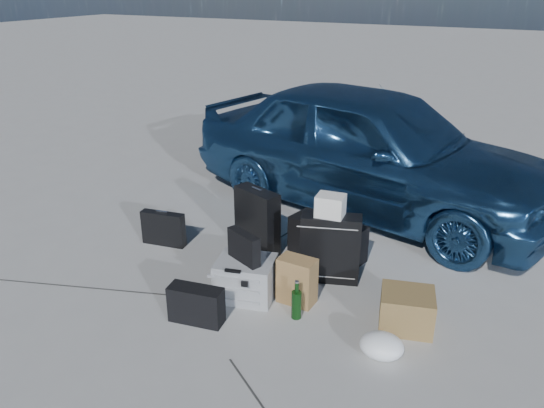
# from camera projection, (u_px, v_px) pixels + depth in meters

# --- Properties ---
(ground) EXTENTS (60.00, 60.00, 0.00)m
(ground) POSITION_uv_depth(u_px,v_px,m) (250.00, 302.00, 4.67)
(ground) COLOR #A1A19D
(ground) RESTS_ON ground
(car) EXTENTS (4.73, 2.66, 1.52)m
(car) POSITION_uv_depth(u_px,v_px,m) (370.00, 148.00, 6.32)
(car) COLOR #2E6197
(car) RESTS_ON ground
(pelican_case) EXTENTS (0.58, 0.51, 0.36)m
(pelican_case) POSITION_uv_depth(u_px,v_px,m) (246.00, 278.00, 4.69)
(pelican_case) COLOR #A1A3A6
(pelican_case) RESTS_ON ground
(laptop_bag) EXTENTS (0.36, 0.23, 0.27)m
(laptop_bag) POSITION_uv_depth(u_px,v_px,m) (244.00, 247.00, 4.56)
(laptop_bag) COLOR black
(laptop_bag) RESTS_ON pelican_case
(briefcase) EXTENTS (0.48, 0.18, 0.37)m
(briefcase) POSITION_uv_depth(u_px,v_px,m) (163.00, 229.00, 5.61)
(briefcase) COLOR black
(briefcase) RESTS_ON ground
(suitcase_left) EXTENTS (0.55, 0.35, 0.67)m
(suitcase_left) POSITION_uv_depth(u_px,v_px,m) (257.00, 221.00, 5.43)
(suitcase_left) COLOR black
(suitcase_left) RESTS_ON ground
(suitcase_right) EXTENTS (0.58, 0.36, 0.66)m
(suitcase_right) POSITION_uv_depth(u_px,v_px,m) (330.00, 248.00, 4.89)
(suitcase_right) COLOR black
(suitcase_right) RESTS_ON ground
(white_carton) EXTENTS (0.27, 0.22, 0.20)m
(white_carton) POSITION_uv_depth(u_px,v_px,m) (330.00, 206.00, 4.73)
(white_carton) COLOR silver
(white_carton) RESTS_ON suitcase_right
(duffel_bag) EXTENTS (0.82, 0.49, 0.38)m
(duffel_bag) POSITION_uv_depth(u_px,v_px,m) (327.00, 239.00, 5.37)
(duffel_bag) COLOR black
(duffel_bag) RESTS_ON ground
(flat_box_white) EXTENTS (0.39, 0.30, 0.06)m
(flat_box_white) POSITION_uv_depth(u_px,v_px,m) (330.00, 219.00, 5.29)
(flat_box_white) COLOR silver
(flat_box_white) RESTS_ON duffel_bag
(flat_box_black) EXTENTS (0.31, 0.27, 0.06)m
(flat_box_black) POSITION_uv_depth(u_px,v_px,m) (329.00, 213.00, 5.26)
(flat_box_black) COLOR black
(flat_box_black) RESTS_ON flat_box_white
(kraft_bag) EXTENTS (0.33, 0.20, 0.42)m
(kraft_bag) POSITION_uv_depth(u_px,v_px,m) (297.00, 281.00, 4.59)
(kraft_bag) COLOR #A47E47
(kraft_bag) RESTS_ON ground
(cardboard_box) EXTENTS (0.50, 0.46, 0.32)m
(cardboard_box) POSITION_uv_depth(u_px,v_px,m) (407.00, 310.00, 4.28)
(cardboard_box) COLOR olive
(cardboard_box) RESTS_ON ground
(plastic_bag) EXTENTS (0.36, 0.32, 0.18)m
(plastic_bag) POSITION_uv_depth(u_px,v_px,m) (382.00, 346.00, 3.96)
(plastic_bag) COLOR white
(plastic_bag) RESTS_ON ground
(messenger_bag) EXTENTS (0.47, 0.24, 0.32)m
(messenger_bag) POSITION_uv_depth(u_px,v_px,m) (196.00, 305.00, 4.35)
(messenger_bag) COLOR black
(messenger_bag) RESTS_ON ground
(green_bottle) EXTENTS (0.11, 0.11, 0.34)m
(green_bottle) POSITION_uv_depth(u_px,v_px,m) (297.00, 300.00, 4.39)
(green_bottle) COLOR black
(green_bottle) RESTS_ON ground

